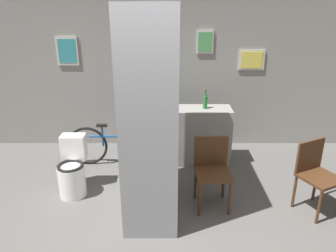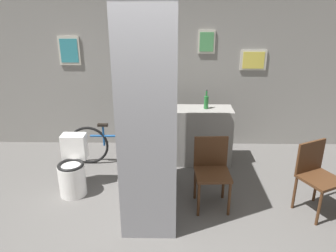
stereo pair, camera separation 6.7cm
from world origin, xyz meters
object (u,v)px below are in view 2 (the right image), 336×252
toilet (73,170)px  chair_by_doorway (316,174)px  bottle_tall (206,102)px  bicycle (120,145)px  chair_near_pillar (212,168)px

toilet → chair_by_doorway: (3.13, -0.36, 0.18)m
bottle_tall → bicycle: bearing=-175.8°
toilet → bicycle: size_ratio=0.47×
toilet → bottle_tall: bearing=26.5°
toilet → chair_near_pillar: (1.86, -0.25, 0.18)m
chair_by_doorway → bicycle: chair_by_doorway is taller
chair_by_doorway → bicycle: (-2.61, 1.20, -0.18)m
chair_near_pillar → bicycle: 1.73m
chair_by_doorway → bicycle: size_ratio=0.54×
toilet → bicycle: bearing=58.1°
chair_by_doorway → toilet: bearing=146.8°
bicycle → bottle_tall: bottle_tall is taller
chair_near_pillar → bicycle: chair_near_pillar is taller
chair_by_doorway → bottle_tall: (-1.25, 1.29, 0.52)m
bicycle → chair_by_doorway: bearing=-24.6°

